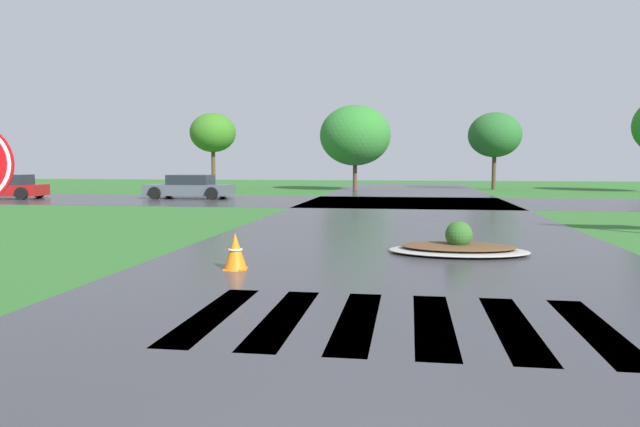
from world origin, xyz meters
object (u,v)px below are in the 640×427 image
object	(u,v)px
median_island	(459,247)
car_dark_suv	(190,187)
car_white_sedan	(6,188)
traffic_cone	(235,252)

from	to	relation	value
median_island	car_dark_suv	xyz separation A→B (m)	(-12.50, 17.33, 0.45)
car_white_sedan	traffic_cone	size ratio (longest dim) A/B	6.38
median_island	traffic_cone	distance (m)	4.75
median_island	car_dark_suv	bearing A→B (deg)	125.81
car_white_sedan	traffic_cone	world-z (taller)	car_white_sedan
median_island	car_dark_suv	size ratio (longest dim) A/B	0.64
car_dark_suv	traffic_cone	distance (m)	21.55
traffic_cone	median_island	bearing A→B (deg)	31.57
car_white_sedan	car_dark_suv	bearing A→B (deg)	-177.36
car_dark_suv	median_island	bearing A→B (deg)	125.37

